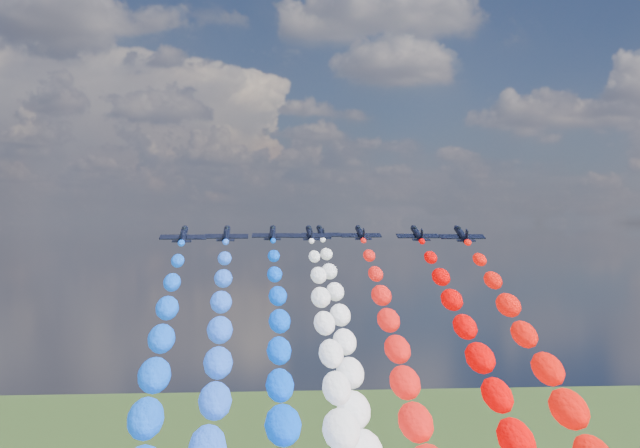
{
  "coord_description": "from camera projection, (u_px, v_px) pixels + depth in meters",
  "views": [
    {
      "loc": [
        -13.66,
        -166.76,
        111.2
      ],
      "look_at": [
        0.0,
        4.0,
        111.06
      ],
      "focal_mm": 48.11,
      "sensor_mm": 36.0,
      "label": 1
    }
  ],
  "objects": [
    {
      "name": "jet_6",
      "position": [
        417.0,
        234.0,
        172.36
      ],
      "size": [
        8.8,
        11.89,
        5.74
      ],
      "primitive_type": null,
      "rotation": [
        0.29,
        0.0,
        0.02
      ],
      "color": "black"
    },
    {
      "name": "trail_5",
      "position": [
        413.0,
        422.0,
        122.61
      ],
      "size": [
        6.17,
        114.98,
        55.98
      ],
      "primitive_type": null,
      "color": "red"
    },
    {
      "name": "trail_4",
      "position": [
        352.0,
        409.0,
        130.97
      ],
      "size": [
        6.17,
        114.98,
        55.98
      ],
      "primitive_type": null,
      "color": "white"
    },
    {
      "name": "jet_4",
      "position": [
        321.0,
        233.0,
        189.82
      ],
      "size": [
        9.06,
        12.08,
        5.74
      ],
      "primitive_type": null,
      "rotation": [
        0.29,
        0.0,
        0.04
      ],
      "color": "black"
    },
    {
      "name": "jet_2",
      "position": [
        273.0,
        233.0,
        179.85
      ],
      "size": [
        9.05,
        12.07,
        5.74
      ],
      "primitive_type": null,
      "rotation": [
        0.29,
        0.0,
        -0.04
      ],
      "color": "black"
    },
    {
      "name": "trail_1",
      "position": [
        213.0,
        446.0,
        109.46
      ],
      "size": [
        6.17,
        114.98,
        55.98
      ],
      "primitive_type": null,
      "color": "blue"
    },
    {
      "name": "jet_5",
      "position": [
        361.0,
        233.0,
        181.46
      ],
      "size": [
        8.91,
        11.97,
        5.74
      ],
      "primitive_type": null,
      "rotation": [
        0.29,
        0.0,
        0.03
      ],
      "color": "black"
    },
    {
      "name": "trail_3",
      "position": [
        339.0,
        429.0,
        118.32
      ],
      "size": [
        6.17,
        114.98,
        55.98
      ],
      "primitive_type": null,
      "color": "white"
    },
    {
      "name": "jet_7",
      "position": [
        462.0,
        235.0,
        163.41
      ],
      "size": [
        8.66,
        11.79,
        5.74
      ],
      "primitive_type": null,
      "rotation": [
        0.29,
        0.0,
        -0.01
      ],
      "color": "black"
    },
    {
      "name": "trail_6",
      "position": [
        503.0,
        438.0,
        113.51
      ],
      "size": [
        6.17,
        114.98,
        55.98
      ],
      "primitive_type": null,
      "color": "#E80000"
    },
    {
      "name": "jet_0",
      "position": [
        183.0,
        235.0,
        158.51
      ],
      "size": [
        8.62,
        11.76,
        5.74
      ],
      "primitive_type": null,
      "rotation": [
        0.29,
        0.0,
        -0.01
      ],
      "color": "black"
    },
    {
      "name": "jet_1",
      "position": [
        226.0,
        234.0,
        168.31
      ],
      "size": [
        8.81,
        11.9,
        5.74
      ],
      "primitive_type": null,
      "rotation": [
        0.29,
        0.0,
        -0.02
      ],
      "color": "black"
    },
    {
      "name": "trail_2",
      "position": [
        283.0,
        424.0,
        121.0
      ],
      "size": [
        6.17,
        114.98,
        55.98
      ],
      "primitive_type": null,
      "color": "blue"
    },
    {
      "name": "jet_3",
      "position": [
        310.0,
        234.0,
        177.17
      ],
      "size": [
        8.72,
        11.83,
        5.74
      ],
      "primitive_type": null,
      "rotation": [
        0.29,
        0.0,
        0.01
      ],
      "color": "black"
    }
  ]
}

